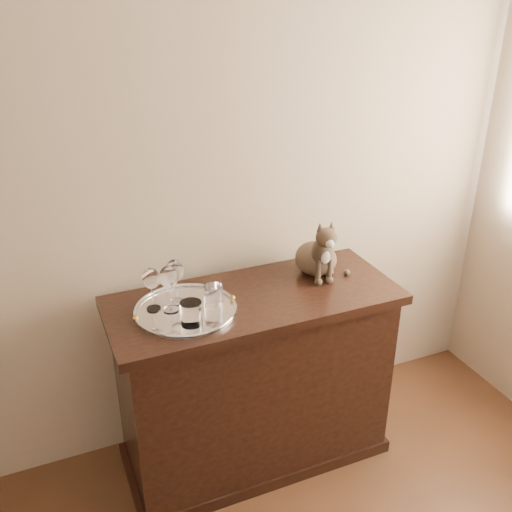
{
  "coord_description": "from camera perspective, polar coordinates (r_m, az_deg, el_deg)",
  "views": [
    {
      "loc": [
        -0.18,
        0.08,
        2.01
      ],
      "look_at": [
        0.61,
        1.95,
        1.03
      ],
      "focal_mm": 40.0,
      "sensor_mm": 36.0,
      "label": 1
    }
  ],
  "objects": [
    {
      "name": "tumbler_c",
      "position": [
        2.24,
        -4.28,
        -3.98
      ],
      "size": [
        0.07,
        0.07,
        0.08
      ],
      "primitive_type": "cylinder",
      "color": "silver",
      "rests_on": "tray"
    },
    {
      "name": "wall_back",
      "position": [
        2.28,
        -17.54,
        7.79
      ],
      "size": [
        4.0,
        0.1,
        2.7
      ],
      "primitive_type": "cube",
      "color": "#BEA98E",
      "rests_on": "ground"
    },
    {
      "name": "tumbler_b",
      "position": [
        2.12,
        -6.5,
        -5.72
      ],
      "size": [
        0.08,
        0.08,
        0.09
      ],
      "primitive_type": "cylinder",
      "color": "white",
      "rests_on": "tray"
    },
    {
      "name": "sideboard",
      "position": [
        2.57,
        -0.15,
        -12.3
      ],
      "size": [
        1.2,
        0.5,
        0.85
      ],
      "primitive_type": null,
      "color": "black",
      "rests_on": "ground"
    },
    {
      "name": "wine_glass_b",
      "position": [
        2.25,
        -8.06,
        -2.54
      ],
      "size": [
        0.07,
        0.07,
        0.19
      ],
      "primitive_type": null,
      "color": "white",
      "rests_on": "tray"
    },
    {
      "name": "wine_glass_d",
      "position": [
        2.2,
        -8.64,
        -3.23
      ],
      "size": [
        0.07,
        0.07,
        0.19
      ],
      "primitive_type": null,
      "color": "white",
      "rests_on": "tray"
    },
    {
      "name": "wine_glass_a",
      "position": [
        2.22,
        -10.36,
        -3.28
      ],
      "size": [
        0.07,
        0.07,
        0.18
      ],
      "primitive_type": null,
      "color": "white",
      "rests_on": "tray"
    },
    {
      "name": "cat",
      "position": [
        2.47,
        6.07,
        1.19
      ],
      "size": [
        0.3,
        0.29,
        0.27
      ],
      "primitive_type": null,
      "rotation": [
        0.0,
        0.0,
        -0.13
      ],
      "color": "#503D2F",
      "rests_on": "sideboard"
    },
    {
      "name": "tray",
      "position": [
        2.24,
        -7.04,
        -5.47
      ],
      "size": [
        0.4,
        0.4,
        0.01
      ],
      "primitive_type": "cylinder",
      "color": "silver",
      "rests_on": "sideboard"
    }
  ]
}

